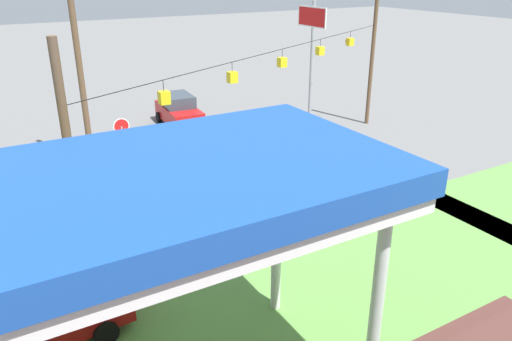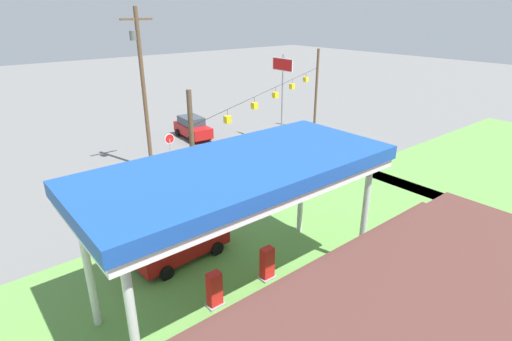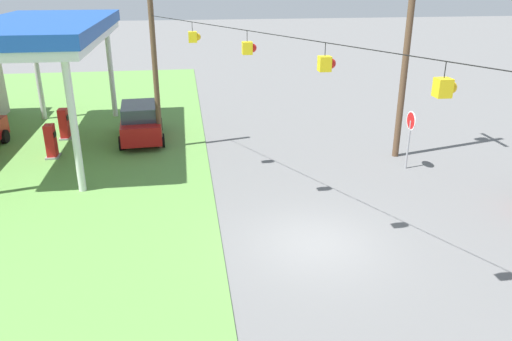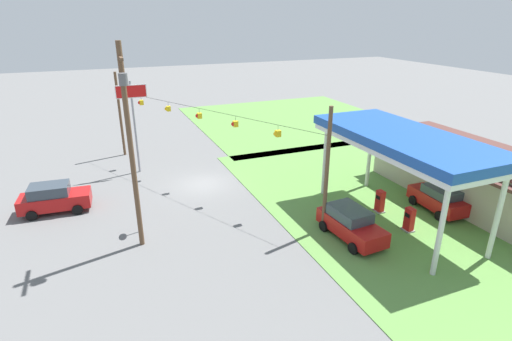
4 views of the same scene
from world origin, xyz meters
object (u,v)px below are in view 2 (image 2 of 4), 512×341
(fuel_pump_near, at_px, (267,264))
(car_at_pumps_rear, at_px, (309,324))
(fuel_pump_far, at_px, (214,291))
(utility_pole_main, at_px, (143,85))
(car_at_pumps_front, at_px, (182,240))
(stop_sign_overhead, at_px, (282,81))
(stop_sign_roadside, at_px, (170,142))
(car_on_crossroad, at_px, (192,127))
(gas_station_canopy, at_px, (240,175))

(fuel_pump_near, relative_size, car_at_pumps_rear, 0.37)
(fuel_pump_far, xyz_separation_m, utility_pole_main, (-4.65, -15.37, 5.54))
(fuel_pump_near, height_order, car_at_pumps_rear, car_at_pumps_rear)
(fuel_pump_near, bearing_deg, car_at_pumps_front, -61.38)
(fuel_pump_near, height_order, utility_pole_main, utility_pole_main)
(fuel_pump_near, xyz_separation_m, stop_sign_overhead, (-13.81, -14.01, 4.73))
(fuel_pump_near, distance_m, stop_sign_roadside, 15.62)
(fuel_pump_far, bearing_deg, stop_sign_overhead, -139.80)
(fuel_pump_far, height_order, car_on_crossroad, car_on_crossroad)
(car_on_crossroad, bearing_deg, car_at_pumps_front, -28.17)
(gas_station_canopy, distance_m, fuel_pump_near, 4.83)
(fuel_pump_near, bearing_deg, stop_sign_overhead, -134.59)
(car_at_pumps_rear, distance_m, car_on_crossroad, 25.92)
(car_at_pumps_rear, height_order, utility_pole_main, utility_pole_main)
(car_on_crossroad, height_order, stop_sign_roadside, stop_sign_roadside)
(stop_sign_roadside, xyz_separation_m, utility_pole_main, (1.58, -0.18, 4.47))
(gas_station_canopy, xyz_separation_m, utility_pole_main, (-3.27, -15.37, 0.91))
(stop_sign_overhead, xyz_separation_m, utility_pole_main, (11.92, -1.36, 0.82))
(stop_sign_overhead, bearing_deg, fuel_pump_near, 45.41)
(fuel_pump_far, xyz_separation_m, car_on_crossroad, (-11.17, -20.22, 0.26))
(car_at_pumps_rear, bearing_deg, stop_sign_overhead, 52.74)
(car_at_pumps_rear, distance_m, stop_sign_overhead, 23.82)
(fuel_pump_near, height_order, stop_sign_roadside, stop_sign_roadside)
(gas_station_canopy, distance_m, utility_pole_main, 15.74)
(car_on_crossroad, bearing_deg, utility_pole_main, -49.02)
(fuel_pump_near, xyz_separation_m, car_on_crossroad, (-8.40, -20.22, 0.26))
(fuel_pump_far, distance_m, car_at_pumps_front, 3.87)
(car_on_crossroad, bearing_deg, stop_sign_roadside, -40.10)
(gas_station_canopy, bearing_deg, utility_pole_main, -102.01)
(gas_station_canopy, height_order, car_at_pumps_front, gas_station_canopy)
(stop_sign_roadside, distance_m, utility_pole_main, 4.74)
(car_at_pumps_front, distance_m, car_at_pumps_rear, 7.62)
(gas_station_canopy, bearing_deg, stop_sign_roadside, -107.72)
(gas_station_canopy, bearing_deg, fuel_pump_far, -0.07)
(car_at_pumps_rear, xyz_separation_m, car_on_crossroad, (-9.77, -24.01, 0.07))
(fuel_pump_far, bearing_deg, car_on_crossroad, -118.93)
(car_on_crossroad, bearing_deg, fuel_pump_near, -18.21)
(car_on_crossroad, relative_size, utility_pole_main, 0.40)
(stop_sign_roadside, height_order, stop_sign_overhead, stop_sign_overhead)
(fuel_pump_far, relative_size, utility_pole_main, 0.14)
(fuel_pump_far, bearing_deg, stop_sign_roadside, -112.33)
(stop_sign_overhead, relative_size, utility_pole_main, 0.68)
(car_at_pumps_rear, height_order, stop_sign_roadside, stop_sign_roadside)
(fuel_pump_near, bearing_deg, utility_pole_main, -97.00)
(stop_sign_overhead, bearing_deg, stop_sign_roadside, -6.52)
(utility_pole_main, bearing_deg, car_at_pumps_front, 71.13)
(car_on_crossroad, bearing_deg, gas_station_canopy, -21.47)
(fuel_pump_far, bearing_deg, car_at_pumps_rear, 110.33)
(gas_station_canopy, bearing_deg, car_at_pumps_front, -79.75)
(utility_pole_main, bearing_deg, car_at_pumps_rear, 80.37)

